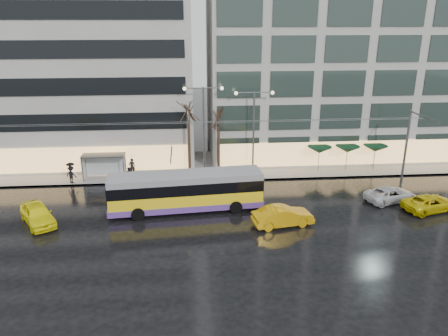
{
  "coord_description": "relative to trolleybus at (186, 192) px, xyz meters",
  "views": [
    {
      "loc": [
        0.51,
        -31.5,
        15.58
      ],
      "look_at": [
        3.54,
        5.0,
        2.83
      ],
      "focal_mm": 35.0,
      "sensor_mm": 36.0,
      "label": 1
    }
  ],
  "objects": [
    {
      "name": "taxi_b",
      "position": [
        7.53,
        -3.52,
        -0.82
      ],
      "size": [
        5.01,
        2.49,
        1.58
      ],
      "primitive_type": "imported",
      "rotation": [
        0.0,
        0.0,
        1.75
      ],
      "color": "#D4980B",
      "rests_on": "ground"
    },
    {
      "name": "parasol_b",
      "position": [
        16.87,
        8.45,
        0.84
      ],
      "size": [
        2.5,
        2.5,
        2.65
      ],
      "color": "#595B60",
      "rests_on": "sidewalk"
    },
    {
      "name": "kerb",
      "position": [
        1.87,
        6.5,
        -1.53
      ],
      "size": [
        80.0,
        0.1,
        0.15
      ],
      "primitive_type": "cube",
      "color": "slate",
      "rests_on": "ground"
    },
    {
      "name": "street_lamp_far",
      "position": [
        6.87,
        8.25,
        4.11
      ],
      "size": [
        3.96,
        0.36,
        8.53
      ],
      "color": "#595B60",
      "rests_on": "sidewalk"
    },
    {
      "name": "catenary",
      "position": [
        0.87,
        5.39,
        2.65
      ],
      "size": [
        42.24,
        5.12,
        7.0
      ],
      "color": "#595B60",
      "rests_on": "ground"
    },
    {
      "name": "taxi_c",
      "position": [
        20.54,
        -1.79,
        -0.93
      ],
      "size": [
        5.26,
        3.41,
        1.35
      ],
      "primitive_type": "imported",
      "rotation": [
        0.0,
        0.0,
        1.83
      ],
      "color": "#D6C00B",
      "rests_on": "ground"
    },
    {
      "name": "pedestrian_b",
      "position": [
        -5.64,
        6.85,
        -0.71
      ],
      "size": [
        0.77,
        0.62,
        1.49
      ],
      "color": "black",
      "rests_on": "sidewalk"
    },
    {
      "name": "taxi_a",
      "position": [
        -11.72,
        -1.62,
        -0.79
      ],
      "size": [
        4.15,
        5.1,
        1.64
      ],
      "primitive_type": "imported",
      "rotation": [
        0.0,
        0.0,
        0.55
      ],
      "color": "#FFF60D",
      "rests_on": "ground"
    },
    {
      "name": "street_lamp_near",
      "position": [
        1.87,
        8.25,
        4.38
      ],
      "size": [
        3.96,
        0.36,
        9.03
      ],
      "color": "#595B60",
      "rests_on": "sidewalk"
    },
    {
      "name": "bus_shelter",
      "position": [
        -8.51,
        8.14,
        0.35
      ],
      "size": [
        4.2,
        1.6,
        2.51
      ],
      "color": "#595B60",
      "rests_on": "sidewalk"
    },
    {
      "name": "tree_a",
      "position": [
        0.37,
        8.45,
        5.48
      ],
      "size": [
        3.2,
        3.2,
        8.4
      ],
      "color": "black",
      "rests_on": "sidewalk"
    },
    {
      "name": "pedestrian_c",
      "position": [
        -11.16,
        6.95,
        -0.34
      ],
      "size": [
        1.29,
        1.09,
        2.11
      ],
      "color": "black",
      "rests_on": "sidewalk"
    },
    {
      "name": "parasol_a",
      "position": [
        13.87,
        8.45,
        0.84
      ],
      "size": [
        2.5,
        2.5,
        2.65
      ],
      "color": "#595B60",
      "rests_on": "sidewalk"
    },
    {
      "name": "tree_b",
      "position": [
        3.37,
        8.65,
        4.79
      ],
      "size": [
        3.2,
        3.2,
        7.7
      ],
      "color": "black",
      "rests_on": "sidewalk"
    },
    {
      "name": "sedan_silver",
      "position": [
        18.04,
        0.36,
        -0.95
      ],
      "size": [
        5.13,
        3.38,
        1.31
      ],
      "primitive_type": "imported",
      "rotation": [
        0.0,
        0.0,
        1.85
      ],
      "color": "silver",
      "rests_on": "ground"
    },
    {
      "name": "parasol_c",
      "position": [
        19.87,
        8.45,
        0.84
      ],
      "size": [
        2.5,
        2.5,
        2.65
      ],
      "color": "#595B60",
      "rests_on": "sidewalk"
    },
    {
      "name": "building_left",
      "position": [
        -16.13,
        16.45,
        9.54
      ],
      "size": [
        34.0,
        14.0,
        22.0
      ],
      "primitive_type": "cube",
      "color": "#9C9995",
      "rests_on": "sidewalk"
    },
    {
      "name": "sidewalk",
      "position": [
        1.87,
        11.45,
        -1.53
      ],
      "size": [
        80.0,
        10.0,
        0.15
      ],
      "primitive_type": "cube",
      "color": "gray",
      "rests_on": "ground"
    },
    {
      "name": "trolleybus",
      "position": [
        0.0,
        0.0,
        0.0
      ],
      "size": [
        12.98,
        5.3,
        5.94
      ],
      "color": "yellow",
      "rests_on": "ground"
    },
    {
      "name": "pedestrian_a",
      "position": [
        -5.53,
        8.77,
        -0.03
      ],
      "size": [
        1.21,
        1.22,
        2.19
      ],
      "color": "black",
      "rests_on": "sidewalk"
    },
    {
      "name": "ground",
      "position": [
        -0.13,
        -2.55,
        -1.61
      ],
      "size": [
        140.0,
        140.0,
        0.0
      ],
      "primitive_type": "plane",
      "color": "black",
      "rests_on": "ground"
    },
    {
      "name": "building_right",
      "position": [
        18.87,
        16.45,
        11.04
      ],
      "size": [
        32.0,
        14.0,
        25.0
      ],
      "primitive_type": "cube",
      "color": "#9C9995",
      "rests_on": "sidewalk"
    }
  ]
}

